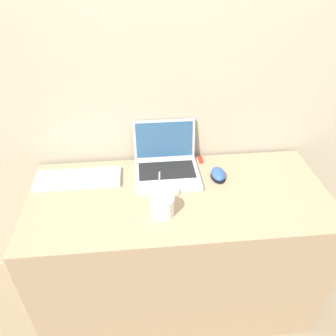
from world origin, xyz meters
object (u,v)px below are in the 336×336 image
computer_mouse (218,174)px  laptop (166,163)px  drink_cup (162,205)px  external_keyboard (78,179)px  usb_stick (200,160)px

computer_mouse → laptop: bearing=161.5°
laptop → drink_cup: size_ratio=1.53×
drink_cup → external_keyboard: bearing=145.2°
computer_mouse → external_keyboard: computer_mouse is taller
computer_mouse → external_keyboard: bearing=176.4°
laptop → computer_mouse: size_ratio=2.77×
drink_cup → usb_stick: drink_cup is taller
computer_mouse → usb_stick: computer_mouse is taller
drink_cup → external_keyboard: drink_cup is taller
drink_cup → usb_stick: size_ratio=3.41×
laptop → external_keyboard: size_ratio=0.77×
laptop → computer_mouse: bearing=-18.5°
computer_mouse → usb_stick: size_ratio=1.88×
drink_cup → computer_mouse: drink_cup is taller
usb_stick → computer_mouse: bearing=-69.3°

